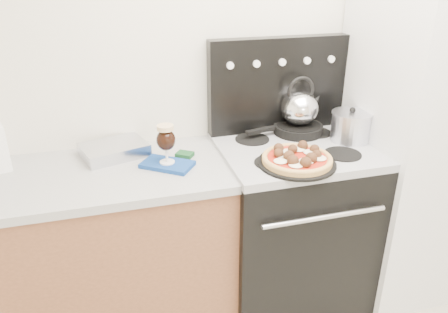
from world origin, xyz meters
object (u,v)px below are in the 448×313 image
object	(u,v)px
oven_mitt	(167,165)
stock_pot	(350,127)
fridge	(418,129)
skillet	(298,129)
base_cabinet	(81,260)
pizza	(297,157)
tea_kettle	(300,105)
beer_glass	(166,144)
stove_body	(290,227)
pizza_pan	(297,163)

from	to	relation	value
oven_mitt	stock_pot	size ratio (longest dim) A/B	1.19
fridge	skillet	bearing A→B (deg)	162.04
base_cabinet	oven_mitt	bearing A→B (deg)	-4.41
pizza	skillet	world-z (taller)	pizza
stock_pot	tea_kettle	bearing A→B (deg)	141.70
fridge	tea_kettle	world-z (taller)	fridge
pizza	beer_glass	bearing A→B (deg)	162.64
base_cabinet	stove_body	xyz separation A→B (m)	(1.10, -0.02, 0.01)
stove_body	skillet	distance (m)	0.54
tea_kettle	stock_pot	xyz separation A→B (m)	(0.21, -0.17, -0.09)
fridge	stove_body	bearing A→B (deg)	177.95
beer_glass	stove_body	bearing A→B (deg)	0.85
fridge	skillet	size ratio (longest dim) A/B	7.19
oven_mitt	tea_kettle	xyz separation A→B (m)	(0.74, 0.18, 0.17)
pizza	base_cabinet	bearing A→B (deg)	168.19
stock_pot	skillet	bearing A→B (deg)	141.70
skillet	tea_kettle	distance (m)	0.13
stove_body	tea_kettle	size ratio (longest dim) A/B	3.96
stove_body	pizza_pan	bearing A→B (deg)	-113.06
skillet	tea_kettle	bearing A→B (deg)	0.00
base_cabinet	oven_mitt	distance (m)	0.66
fridge	oven_mitt	distance (m)	1.35
base_cabinet	stove_body	bearing A→B (deg)	-1.30
beer_glass	pizza_pan	bearing A→B (deg)	-17.36
fridge	stock_pot	bearing A→B (deg)	175.80
pizza	skillet	size ratio (longest dim) A/B	1.22
pizza_pan	stove_body	bearing A→B (deg)	66.94
pizza	stock_pot	xyz separation A→B (m)	(0.38, 0.19, 0.04)
beer_glass	tea_kettle	distance (m)	0.77
stock_pot	pizza	bearing A→B (deg)	-153.31
oven_mitt	pizza	world-z (taller)	pizza
fridge	pizza	size ratio (longest dim) A/B	5.91
beer_glass	tea_kettle	world-z (taller)	tea_kettle
pizza	stock_pot	world-z (taller)	stock_pot
fridge	pizza_pan	bearing A→B (deg)	-168.13
skillet	stock_pot	size ratio (longest dim) A/B	1.34
skillet	stove_body	bearing A→B (deg)	-117.65
base_cabinet	pizza_pan	size ratio (longest dim) A/B	4.01
beer_glass	tea_kettle	xyz separation A→B (m)	(0.74, 0.18, 0.06)
stock_pot	oven_mitt	bearing A→B (deg)	-179.17
pizza	fridge	bearing A→B (deg)	11.87
base_cabinet	skillet	xyz separation A→B (m)	(1.20, 0.15, 0.51)
fridge	stock_pot	xyz separation A→B (m)	(-0.40, 0.03, 0.04)
stove_body	base_cabinet	bearing A→B (deg)	178.70
stove_body	oven_mitt	xyz separation A→B (m)	(-0.65, -0.01, 0.47)
fridge	pizza	world-z (taller)	fridge
stove_body	skillet	size ratio (longest dim) A/B	3.33
stove_body	beer_glass	size ratio (longest dim) A/B	4.64
fridge	base_cabinet	bearing A→B (deg)	178.41
skillet	pizza_pan	bearing A→B (deg)	-115.29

